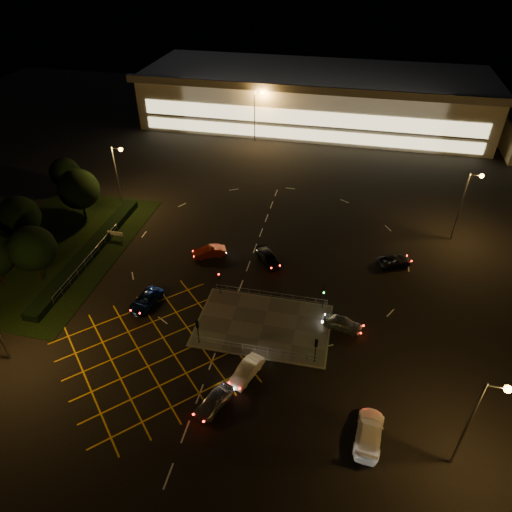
% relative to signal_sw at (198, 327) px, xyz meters
% --- Properties ---
extents(ground, '(180.00, 180.00, 0.00)m').
position_rel_signal_sw_xyz_m(ground, '(4.00, 5.99, -2.37)').
color(ground, black).
rests_on(ground, ground).
extents(pedestrian_island, '(14.00, 9.00, 0.12)m').
position_rel_signal_sw_xyz_m(pedestrian_island, '(6.00, 3.99, -2.31)').
color(pedestrian_island, '#4C4944').
rests_on(pedestrian_island, ground).
extents(grass_verge, '(18.00, 30.00, 0.08)m').
position_rel_signal_sw_xyz_m(grass_verge, '(-24.00, 11.99, -2.33)').
color(grass_verge, black).
rests_on(grass_verge, ground).
extents(hedge, '(2.00, 26.00, 1.00)m').
position_rel_signal_sw_xyz_m(hedge, '(-19.00, 11.99, -1.87)').
color(hedge, black).
rests_on(hedge, ground).
extents(supermarket, '(72.00, 26.50, 10.50)m').
position_rel_signal_sw_xyz_m(supermarket, '(4.00, 67.95, 2.95)').
color(supermarket, beige).
rests_on(supermarket, ground).
extents(streetlight_se, '(1.78, 0.56, 10.03)m').
position_rel_signal_sw_xyz_m(streetlight_se, '(24.44, -8.01, 4.20)').
color(streetlight_se, slate).
rests_on(streetlight_se, ground).
extents(streetlight_nw, '(1.78, 0.56, 10.03)m').
position_rel_signal_sw_xyz_m(streetlight_nw, '(-19.56, 23.99, 4.20)').
color(streetlight_nw, slate).
rests_on(streetlight_nw, ground).
extents(streetlight_ne, '(1.78, 0.56, 10.03)m').
position_rel_signal_sw_xyz_m(streetlight_ne, '(28.44, 25.99, 4.20)').
color(streetlight_ne, slate).
rests_on(streetlight_ne, ground).
extents(streetlight_far_left, '(1.78, 0.56, 10.03)m').
position_rel_signal_sw_xyz_m(streetlight_far_left, '(-5.56, 53.99, 4.20)').
color(streetlight_far_left, slate).
rests_on(streetlight_far_left, ground).
extents(streetlight_far_right, '(1.78, 0.56, 10.03)m').
position_rel_signal_sw_xyz_m(streetlight_far_right, '(34.44, 55.99, 4.20)').
color(streetlight_far_right, slate).
rests_on(streetlight_far_right, ground).
extents(signal_sw, '(0.28, 0.30, 3.15)m').
position_rel_signal_sw_xyz_m(signal_sw, '(0.00, 0.00, 0.00)').
color(signal_sw, black).
rests_on(signal_sw, pedestrian_island).
extents(signal_se, '(0.28, 0.30, 3.15)m').
position_rel_signal_sw_xyz_m(signal_se, '(12.00, 0.00, 0.00)').
color(signal_se, black).
rests_on(signal_se, pedestrian_island).
extents(signal_nw, '(0.28, 0.30, 3.15)m').
position_rel_signal_sw_xyz_m(signal_nw, '(0.00, 7.99, 0.00)').
color(signal_nw, black).
rests_on(signal_nw, pedestrian_island).
extents(signal_ne, '(0.28, 0.30, 3.15)m').
position_rel_signal_sw_xyz_m(signal_ne, '(12.00, 7.99, 0.00)').
color(signal_ne, black).
rests_on(signal_ne, pedestrian_island).
extents(tree_b, '(5.40, 5.40, 7.35)m').
position_rel_signal_sw_xyz_m(tree_b, '(-28.00, 11.99, 2.28)').
color(tree_b, black).
rests_on(tree_b, ground).
extents(tree_c, '(5.76, 5.76, 7.84)m').
position_rel_signal_sw_xyz_m(tree_c, '(-24.00, 19.99, 2.59)').
color(tree_c, black).
rests_on(tree_c, ground).
extents(tree_d, '(4.68, 4.68, 6.37)m').
position_rel_signal_sw_xyz_m(tree_d, '(-30.00, 25.99, 1.65)').
color(tree_d, black).
rests_on(tree_d, ground).
extents(tree_e, '(5.40, 5.40, 7.35)m').
position_rel_signal_sw_xyz_m(tree_e, '(-22.00, 5.99, 2.28)').
color(tree_e, black).
rests_on(tree_e, ground).
extents(car_near_silver, '(3.28, 4.62, 1.46)m').
position_rel_signal_sw_xyz_m(car_near_silver, '(3.72, -6.99, -1.64)').
color(car_near_silver, '#9FA0A5').
rests_on(car_near_silver, ground).
extents(car_queue_white, '(2.86, 4.53, 1.41)m').
position_rel_signal_sw_xyz_m(car_queue_white, '(5.80, -3.01, -1.66)').
color(car_queue_white, white).
rests_on(car_queue_white, ground).
extents(car_left_blue, '(2.92, 5.01, 1.31)m').
position_rel_signal_sw_xyz_m(car_left_blue, '(-7.79, 4.43, -1.71)').
color(car_left_blue, '#0D1F50').
rests_on(car_left_blue, ground).
extents(car_far_dkgrey, '(4.21, 4.78, 1.33)m').
position_rel_signal_sw_xyz_m(car_far_dkgrey, '(4.34, 15.39, -1.70)').
color(car_far_dkgrey, black).
rests_on(car_far_dkgrey, ground).
extents(car_right_silver, '(4.42, 2.50, 1.42)m').
position_rel_signal_sw_xyz_m(car_right_silver, '(14.43, 5.40, -1.66)').
color(car_right_silver, '#ACAEB4').
rests_on(car_right_silver, ground).
extents(car_circ_red, '(4.59, 3.17, 1.43)m').
position_rel_signal_sw_xyz_m(car_circ_red, '(-3.45, 15.02, -1.65)').
color(car_circ_red, '#9C240B').
rests_on(car_circ_red, ground).
extents(car_east_grey, '(4.99, 3.82, 1.26)m').
position_rel_signal_sw_xyz_m(car_east_grey, '(20.11, 18.22, -1.74)').
color(car_east_grey, black).
rests_on(car_east_grey, ground).
extents(car_approach_white, '(2.77, 5.62, 1.57)m').
position_rel_signal_sw_xyz_m(car_approach_white, '(17.39, -7.28, -1.58)').
color(car_approach_white, white).
rests_on(car_approach_white, ground).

